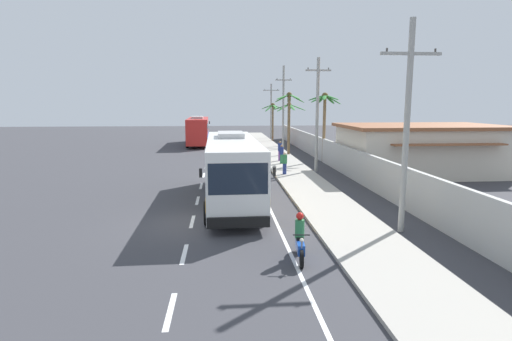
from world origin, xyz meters
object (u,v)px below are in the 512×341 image
object	(u,v)px
pedestrian_far_walk	(280,150)
roadside_building	(420,149)
palm_second	(273,112)
coach_bus_foreground	(232,167)
utility_pole_nearest	(407,124)
motorcycle_beside_bus	(300,241)
palm_third	(289,110)
utility_pole_mid	(317,113)
palm_nearest	(325,110)
pedestrian_near_kerb	(282,154)
pedestrian_midwalk	(285,163)
utility_pole_distant	(271,110)
palm_fourth	(289,114)
coach_bus_far_lane	(198,130)
utility_pole_far	(283,107)
motorcycle_trailing	(258,166)

from	to	relation	value
pedestrian_far_walk	roadside_building	distance (m)	11.92
palm_second	coach_bus_foreground	bearing A→B (deg)	-100.56
coach_bus_foreground	utility_pole_nearest	size ratio (longest dim) A/B	1.40
pedestrian_far_walk	roadside_building	world-z (taller)	roadside_building
motorcycle_beside_bus	palm_second	bearing A→B (deg)	84.17
coach_bus_foreground	palm_third	bearing A→B (deg)	72.24
coach_bus_foreground	utility_pole_mid	distance (m)	11.90
coach_bus_foreground	pedestrian_far_walk	distance (m)	15.53
pedestrian_far_walk	palm_second	distance (m)	20.66
palm_nearest	pedestrian_near_kerb	bearing A→B (deg)	-158.35
palm_nearest	pedestrian_midwalk	bearing A→B (deg)	-123.49
coach_bus_foreground	utility_pole_distant	xyz separation A→B (m)	(6.89, 39.98, 2.39)
utility_pole_nearest	palm_fourth	world-z (taller)	utility_pole_nearest
palm_nearest	utility_pole_distant	bearing A→B (deg)	94.07
utility_pole_nearest	palm_third	size ratio (longest dim) A/B	1.34
pedestrian_midwalk	palm_third	world-z (taller)	palm_third
pedestrian_far_walk	utility_pole_distant	distance (m)	25.50
coach_bus_far_lane	utility_pole_mid	size ratio (longest dim) A/B	1.37
pedestrian_near_kerb	pedestrian_midwalk	distance (m)	5.43
pedestrian_far_walk	palm_third	bearing A→B (deg)	-79.63
palm_second	coach_bus_far_lane	bearing A→B (deg)	-159.20
motorcycle_beside_bus	pedestrian_far_walk	bearing A→B (deg)	83.63
pedestrian_near_kerb	utility_pole_mid	size ratio (longest dim) A/B	0.19
utility_pole_mid	palm_second	distance (m)	25.74
pedestrian_far_walk	palm_nearest	xyz separation A→B (m)	(3.99, -0.13, 3.60)
utility_pole_mid	palm_second	bearing A→B (deg)	90.55
coach_bus_foreground	utility_pole_nearest	distance (m)	9.42
coach_bus_far_lane	coach_bus_foreground	bearing A→B (deg)	-83.50
utility_pole_far	palm_fourth	distance (m)	4.27
utility_pole_far	roadside_building	bearing A→B (deg)	-64.42
palm_fourth	pedestrian_far_walk	bearing A→B (deg)	-102.35
coach_bus_far_lane	motorcycle_trailing	distance (m)	23.52
roadside_building	utility_pole_far	bearing A→B (deg)	115.58
palm_fourth	motorcycle_beside_bus	bearing A→B (deg)	-98.62
palm_third	palm_nearest	bearing A→B (deg)	-63.64
pedestrian_far_walk	utility_pole_mid	distance (m)	6.74
motorcycle_trailing	pedestrian_near_kerb	bearing A→B (deg)	61.63
coach_bus_foreground	pedestrian_midwalk	bearing A→B (deg)	62.10
motorcycle_trailing	utility_pole_far	world-z (taller)	utility_pole_far
palm_third	roadside_building	xyz separation A→B (m)	(8.19, -11.58, -2.73)
pedestrian_near_kerb	roadside_building	bearing A→B (deg)	-108.41
utility_pole_mid	palm_nearest	bearing A→B (deg)	70.21
pedestrian_far_walk	utility_pole_distant	xyz separation A→B (m)	(2.19, 25.20, 3.23)
utility_pole_mid	palm_third	xyz separation A→B (m)	(-0.54, 10.15, 0.05)
pedestrian_near_kerb	palm_second	xyz separation A→B (m)	(1.95, 22.10, 3.10)
utility_pole_distant	palm_third	bearing A→B (deg)	-91.76
motorcycle_beside_bus	palm_fourth	xyz separation A→B (m)	(5.65, 37.26, 3.29)
utility_pole_distant	roadside_building	bearing A→B (deg)	-76.70
coach_bus_far_lane	utility_pole_mid	world-z (taller)	utility_pole_mid
motorcycle_trailing	pedestrian_far_walk	xyz separation A→B (m)	(2.54, 6.26, 0.42)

